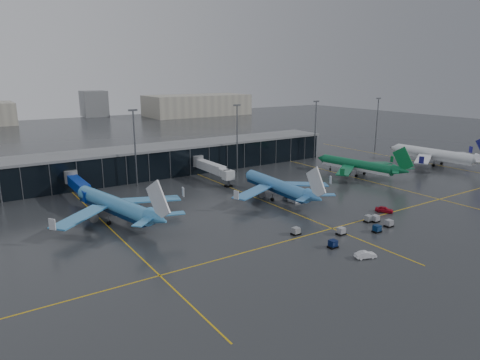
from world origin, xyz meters
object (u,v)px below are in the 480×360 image
airliner_ba (434,148)px  baggage_carts (355,228)px  service_van_red (384,209)px  airliner_arkefly (113,195)px  airliner_klm_near (276,178)px  mobile_airstair (294,199)px  airliner_aer_lingus (357,159)px  service_van_white (366,255)px

airliner_ba → baggage_carts: airliner_ba is taller
baggage_carts → service_van_red: (17.47, 5.34, 0.05)m
airliner_arkefly → airliner_klm_near: size_ratio=1.07×
baggage_carts → airliner_ba: bearing=22.1°
baggage_carts → mobile_airstair: 26.70m
airliner_arkefly → airliner_aer_lingus: size_ratio=1.09×
airliner_ba → service_van_red: bearing=-159.7°
airliner_ba → baggage_carts: (-85.78, -34.82, -6.19)m
airliner_arkefly → baggage_carts: 60.58m
airliner_aer_lingus → service_van_red: 44.54m
service_van_red → airliner_ba: bearing=-7.2°
airliner_ba → baggage_carts: bearing=-161.0°
airliner_klm_near → baggage_carts: airliner_klm_near is taller
airliner_aer_lingus → mobile_airstair: size_ratio=11.43×
baggage_carts → service_van_red: 18.27m
baggage_carts → service_van_white: size_ratio=5.53×
airliner_klm_near → baggage_carts: 33.09m
airliner_aer_lingus → service_van_white: size_ratio=8.76×
airliner_aer_lingus → mobile_airstair: (-41.54, -13.39, -5.28)m
airliner_ba → baggage_carts: 92.78m
airliner_arkefly → baggage_carts: airliner_arkefly is taller
mobile_airstair → service_van_red: 25.26m
mobile_airstair → baggage_carts: bearing=-102.7°
mobile_airstair → service_van_red: bearing=-61.7°
airliner_ba → airliner_aer_lingus: bearing=169.9°
airliner_aer_lingus → airliner_ba: bearing=-15.8°
airliner_arkefly → airliner_ba: (131.20, -4.83, 0.33)m
airliner_klm_near → service_van_red: 31.95m
airliner_arkefly → airliner_klm_near: 47.66m
airliner_arkefly → mobile_airstair: (49.04, -13.20, -5.84)m
service_van_red → baggage_carts: bearing=166.5°
baggage_carts → service_van_white: (-10.28, -11.88, -0.02)m
airliner_aer_lingus → airliner_ba: (40.63, -5.02, 0.90)m
service_van_white → airliner_arkefly: bearing=53.4°
airliner_klm_near → mobile_airstair: bearing=-69.1°
mobile_airstair → airliner_aer_lingus: bearing=12.9°
airliner_aer_lingus → service_van_red: size_ratio=8.33×
airliner_klm_near → mobile_airstair: (1.91, -6.15, -5.39)m
service_van_white → service_van_red: bearing=-39.1°
airliner_arkefly → service_van_white: (35.15, -51.52, -5.87)m
airliner_ba → mobile_airstair: 82.82m
airliner_klm_near → airliner_ba: (84.07, 2.22, 0.79)m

